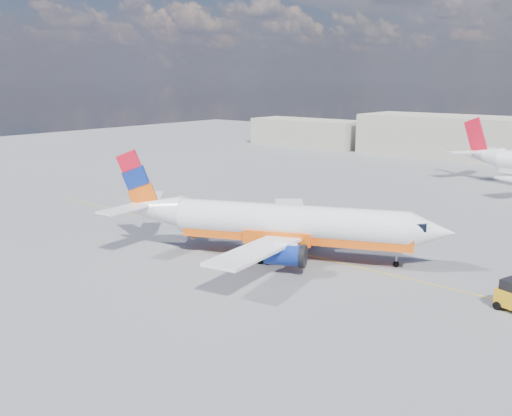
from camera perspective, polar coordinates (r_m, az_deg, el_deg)
The scene contains 5 objects.
ground at distance 50.33m, azimuth 0.52°, elevation -4.89°, with size 240.00×240.00×0.00m, color slate.
taxi_line at distance 52.58m, azimuth 2.59°, elevation -4.11°, with size 70.00×0.15×0.01m, color gold.
terminal_annex at distance 133.16m, azimuth 5.17°, elevation 7.53°, with size 26.00×10.00×6.00m, color #B5AE9C.
main_jet at distance 49.39m, azimuth 2.39°, elevation -1.58°, with size 29.51×22.20×9.12m.
traffic_cone at distance 56.12m, azimuth -6.31°, elevation -2.83°, with size 0.36×0.36×0.50m.
Camera 1 is at (30.29, -37.13, 15.40)m, focal length 40.00 mm.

